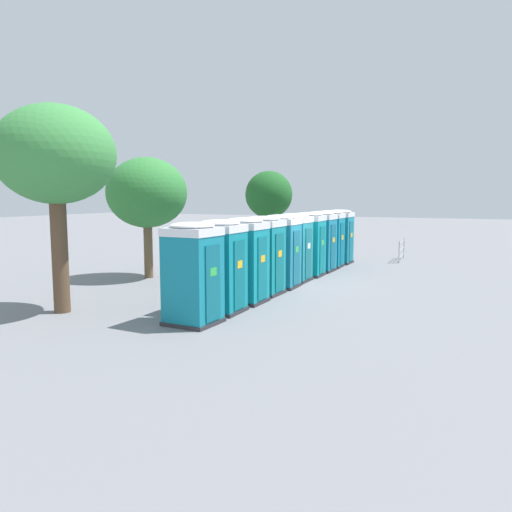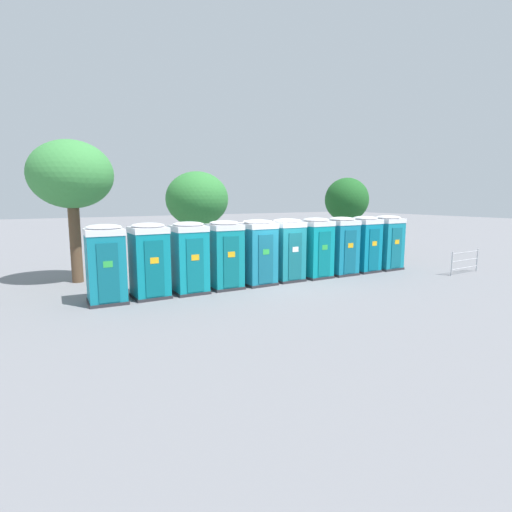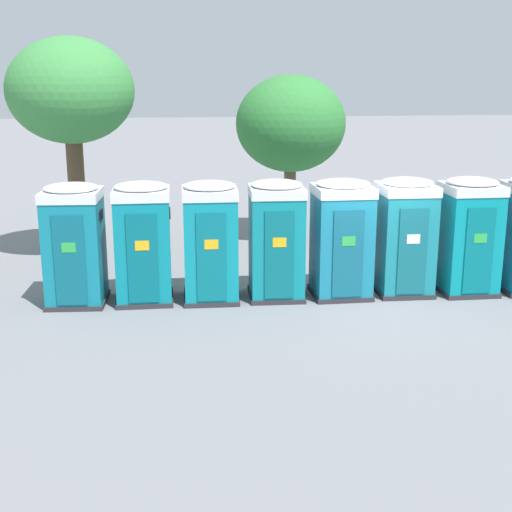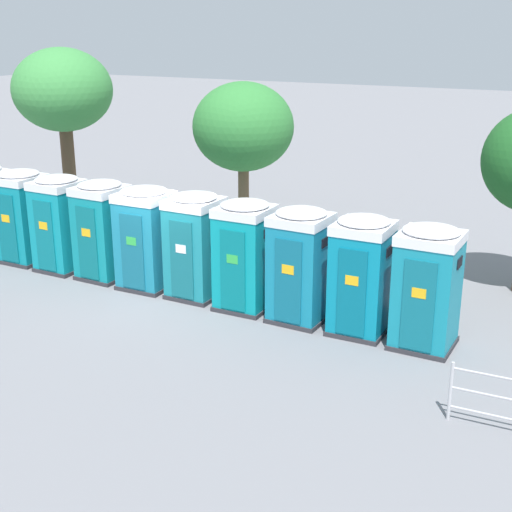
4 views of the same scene
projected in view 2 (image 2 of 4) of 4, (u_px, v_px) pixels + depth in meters
name	position (u px, v px, depth m)	size (l,w,h in m)	color
ground_plane	(275.00, 283.00, 15.84)	(120.00, 120.00, 0.00)	slate
portapotty_0	(106.00, 264.00, 12.72)	(1.26, 1.27, 2.54)	#2D2D33
portapotty_1	(149.00, 260.00, 13.43)	(1.18, 1.21, 2.54)	#2D2D33
portapotty_2	(189.00, 257.00, 14.08)	(1.18, 1.22, 2.54)	#2D2D33
portapotty_3	(225.00, 254.00, 14.80)	(1.20, 1.24, 2.54)	#2D2D33
portapotty_4	(258.00, 252.00, 15.46)	(1.23, 1.21, 2.54)	#2D2D33
portapotty_5	(287.00, 249.00, 16.19)	(1.19, 1.22, 2.54)	#2D2D33
portapotty_6	(316.00, 247.00, 16.81)	(1.18, 1.21, 2.54)	#2D2D33
portapotty_7	(341.00, 246.00, 17.47)	(1.23, 1.24, 2.54)	#2D2D33
portapotty_8	(364.00, 244.00, 18.18)	(1.17, 1.21, 2.54)	#2D2D33
portapotty_9	(387.00, 242.00, 18.83)	(1.23, 1.22, 2.54)	#2D2D33
street_tree_0	(197.00, 199.00, 19.67)	(3.07, 3.07, 4.64)	brown
street_tree_1	(347.00, 201.00, 22.75)	(2.47, 2.47, 4.48)	brown
street_tree_2	(71.00, 176.00, 15.44)	(3.16, 3.16, 5.57)	brown
event_barrier	(465.00, 261.00, 17.81)	(2.06, 0.11, 1.05)	#B7B7BC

